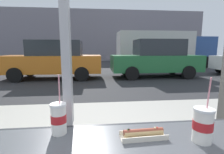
{
  "coord_description": "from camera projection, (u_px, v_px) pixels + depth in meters",
  "views": [
    {
      "loc": [
        0.16,
        -0.95,
        1.41
      ],
      "look_at": [
        0.46,
        1.88,
        0.94
      ],
      "focal_mm": 27.18,
      "sensor_mm": 36.0,
      "label": 1
    }
  ],
  "objects": [
    {
      "name": "sidewalk_strip",
      "position": [
        85.0,
        134.0,
        2.7
      ],
      "size": [
        16.0,
        2.8,
        0.14
      ],
      "primitive_type": "cube",
      "color": "#B2ADA3",
      "rests_on": "ground"
    },
    {
      "name": "ground_plane",
      "position": [
        92.0,
        76.0,
        8.99
      ],
      "size": [
        60.0,
        60.0,
        0.0
      ],
      "primitive_type": "plane",
      "color": "#2D2D30"
    },
    {
      "name": "soda_cup_left",
      "position": [
        203.0,
        125.0,
        0.84
      ],
      "size": [
        0.1,
        0.1,
        0.33
      ],
      "color": "white",
      "rests_on": "window_counter"
    },
    {
      "name": "box_truck",
      "position": [
        163.0,
        48.0,
        13.29
      ],
      "size": [
        7.33,
        2.44,
        2.72
      ],
      "color": "beige",
      "rests_on": "ground"
    },
    {
      "name": "building_facade_far",
      "position": [
        93.0,
        36.0,
        21.09
      ],
      "size": [
        28.0,
        1.2,
        6.16
      ],
      "primitive_type": "cube",
      "color": "gray",
      "rests_on": "ground"
    },
    {
      "name": "parked_car_green",
      "position": [
        156.0,
        59.0,
        8.67
      ],
      "size": [
        4.42,
        1.91,
        1.89
      ],
      "color": "#236B38",
      "rests_on": "ground"
    },
    {
      "name": "soda_cup_right",
      "position": [
        59.0,
        118.0,
        0.92
      ],
      "size": [
        0.09,
        0.09,
        0.33
      ],
      "color": "white",
      "rests_on": "window_counter"
    },
    {
      "name": "hotdog_tray_near",
      "position": [
        143.0,
        134.0,
        0.88
      ],
      "size": [
        0.25,
        0.09,
        0.05
      ],
      "color": "beige",
      "rests_on": "window_counter"
    },
    {
      "name": "parked_car_orange",
      "position": [
        54.0,
        60.0,
        8.15
      ],
      "size": [
        4.56,
        1.95,
        1.82
      ],
      "color": "orange",
      "rests_on": "ground"
    }
  ]
}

